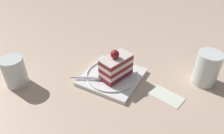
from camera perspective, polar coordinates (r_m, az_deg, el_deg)
ground_plane at (r=0.76m, az=-2.37°, el=-3.18°), size 2.40×2.40×0.00m
dessert_plate at (r=0.75m, az=-0.00°, el=-2.44°), size 0.23×0.23×0.02m
cake_slice at (r=0.72m, az=1.04°, el=0.28°), size 0.06×0.11×0.10m
fork at (r=0.73m, az=-5.83°, el=-2.74°), size 0.10×0.08×0.00m
drink_glass_near at (r=0.78m, az=-23.81°, el=-1.53°), size 0.07×0.07×0.10m
drink_glass_far at (r=0.78m, az=23.27°, el=-0.61°), size 0.08×0.08×0.11m
folded_napkin at (r=0.71m, az=13.90°, el=-7.28°), size 0.10×0.06×0.00m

